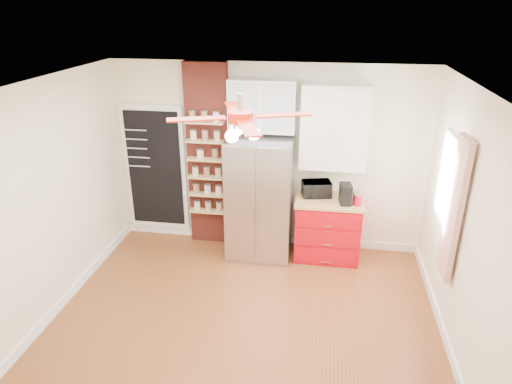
% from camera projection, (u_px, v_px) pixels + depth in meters
% --- Properties ---
extents(floor, '(4.50, 4.50, 0.00)m').
position_uv_depth(floor, '(243.00, 323.00, 5.28)').
color(floor, brown).
rests_on(floor, ground).
extents(ceiling, '(4.50, 4.50, 0.00)m').
position_uv_depth(ceiling, '(240.00, 88.00, 4.23)').
color(ceiling, white).
rests_on(ceiling, wall_back).
extents(wall_back, '(4.50, 0.02, 2.70)m').
position_uv_depth(wall_back, '(267.00, 158.00, 6.58)').
color(wall_back, '#FAEFC9').
rests_on(wall_back, floor).
extents(wall_front, '(4.50, 0.02, 2.70)m').
position_uv_depth(wall_front, '(185.00, 355.00, 2.94)').
color(wall_front, '#FAEFC9').
rests_on(wall_front, floor).
extents(wall_left, '(0.02, 4.00, 2.70)m').
position_uv_depth(wall_left, '(44.00, 205.00, 5.08)').
color(wall_left, '#FAEFC9').
rests_on(wall_left, floor).
extents(wall_right, '(0.02, 4.00, 2.70)m').
position_uv_depth(wall_right, '(469.00, 235.00, 4.44)').
color(wall_right, '#FAEFC9').
rests_on(wall_right, floor).
extents(chalkboard, '(0.95, 0.05, 1.95)m').
position_uv_depth(chalkboard, '(155.00, 169.00, 6.88)').
color(chalkboard, white).
rests_on(chalkboard, wall_back).
extents(brick_pillar, '(0.60, 0.16, 2.70)m').
position_uv_depth(brick_pillar, '(209.00, 157.00, 6.63)').
color(brick_pillar, maroon).
rests_on(brick_pillar, floor).
extents(fridge, '(0.90, 0.70, 1.75)m').
position_uv_depth(fridge, '(260.00, 198.00, 6.43)').
color(fridge, '#A7A7AC').
rests_on(fridge, floor).
extents(upper_glass_cabinet, '(0.90, 0.35, 0.70)m').
position_uv_depth(upper_glass_cabinet, '(262.00, 105.00, 6.11)').
color(upper_glass_cabinet, white).
rests_on(upper_glass_cabinet, wall_back).
extents(red_cabinet, '(0.94, 0.64, 0.90)m').
position_uv_depth(red_cabinet, '(327.00, 228.00, 6.50)').
color(red_cabinet, '#B80611').
rests_on(red_cabinet, floor).
extents(upper_shelf_unit, '(0.90, 0.30, 1.15)m').
position_uv_depth(upper_shelf_unit, '(334.00, 128.00, 6.10)').
color(upper_shelf_unit, white).
rests_on(upper_shelf_unit, wall_back).
extents(window, '(0.04, 0.75, 1.05)m').
position_uv_depth(window, '(449.00, 182.00, 5.18)').
color(window, white).
rests_on(window, wall_right).
extents(curtain, '(0.06, 0.40, 1.55)m').
position_uv_depth(curtain, '(454.00, 210.00, 4.73)').
color(curtain, '#B32917').
rests_on(curtain, wall_right).
extents(ceiling_fan, '(1.40, 1.40, 0.44)m').
position_uv_depth(ceiling_fan, '(241.00, 118.00, 4.34)').
color(ceiling_fan, silver).
rests_on(ceiling_fan, ceiling).
extents(toaster_oven, '(0.44, 0.35, 0.22)m').
position_uv_depth(toaster_oven, '(316.00, 189.00, 6.40)').
color(toaster_oven, black).
rests_on(toaster_oven, red_cabinet).
extents(coffee_maker, '(0.18, 0.24, 0.28)m').
position_uv_depth(coffee_maker, '(345.00, 194.00, 6.15)').
color(coffee_maker, black).
rests_on(coffee_maker, red_cabinet).
extents(canister_left, '(0.14, 0.14, 0.15)m').
position_uv_depth(canister_left, '(358.00, 200.00, 6.12)').
color(canister_left, '#B20928').
rests_on(canister_left, red_cabinet).
extents(canister_right, '(0.14, 0.14, 0.12)m').
position_uv_depth(canister_right, '(357.00, 196.00, 6.27)').
color(canister_right, '#A10815').
rests_on(canister_right, red_cabinet).
extents(pantry_jar_oats, '(0.11, 0.11, 0.13)m').
position_uv_depth(pantry_jar_oats, '(200.00, 154.00, 6.47)').
color(pantry_jar_oats, beige).
rests_on(pantry_jar_oats, brick_pillar).
extents(pantry_jar_beans, '(0.11, 0.11, 0.13)m').
position_uv_depth(pantry_jar_beans, '(215.00, 154.00, 6.47)').
color(pantry_jar_beans, brown).
rests_on(pantry_jar_beans, brick_pillar).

